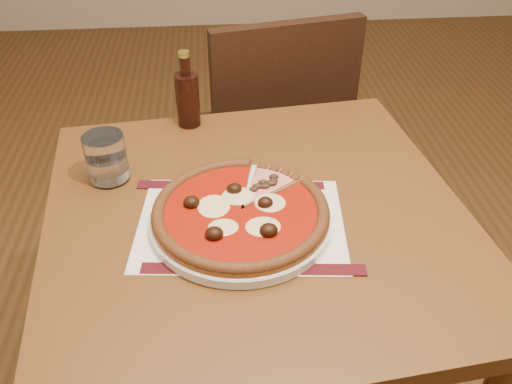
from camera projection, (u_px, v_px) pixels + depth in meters
table at (257, 249)px, 1.10m from camera, size 0.88×0.88×0.75m
chair_far at (273, 132)px, 1.73m from camera, size 0.51×0.51×0.91m
placemat at (241, 223)px, 1.01m from camera, size 0.41×0.31×0.00m
plate at (241, 219)px, 1.00m from camera, size 0.34×0.34×0.02m
pizza at (241, 211)px, 0.99m from camera, size 0.33×0.33×0.04m
ham_slice at (272, 185)px, 1.06m from camera, size 0.12×0.14×0.02m
water_glass at (106, 158)px, 1.10m from camera, size 0.11×0.11×0.10m
bottle at (187, 97)px, 1.27m from camera, size 0.05×0.05×0.18m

